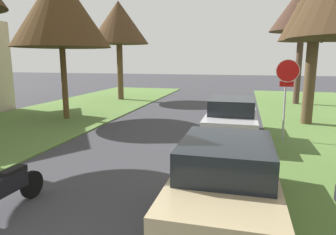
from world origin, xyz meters
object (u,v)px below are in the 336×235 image
at_px(street_tree_left_mid_b, 60,9).
at_px(street_tree_left_far, 119,23).
at_px(stop_sign_far, 287,83).
at_px(parked_sedan_silver, 231,120).
at_px(street_tree_right_far, 303,7).
at_px(parked_sedan_tan, 226,181).
at_px(parked_motorcycle, 5,190).
at_px(street_tree_right_mid_b, 316,6).

distance_m(street_tree_left_mid_b, street_tree_left_far, 7.67).
relative_size(stop_sign_far, street_tree_left_far, 0.42).
relative_size(stop_sign_far, parked_sedan_silver, 0.67).
xyz_separation_m(street_tree_right_far, street_tree_left_far, (-12.41, -0.71, -0.69)).
bearing_deg(parked_sedan_silver, parked_sedan_tan, -88.50).
bearing_deg(street_tree_right_far, parked_sedan_silver, -110.64).
relative_size(street_tree_left_far, parked_motorcycle, 3.44).
height_order(street_tree_right_far, parked_sedan_silver, street_tree_right_far).
relative_size(street_tree_right_mid_b, street_tree_right_far, 0.89).
bearing_deg(parked_motorcycle, stop_sign_far, 49.50).
bearing_deg(stop_sign_far, street_tree_right_far, 79.15).
height_order(street_tree_right_mid_b, street_tree_left_far, street_tree_left_far).
height_order(street_tree_right_far, parked_motorcycle, street_tree_right_far).
xyz_separation_m(stop_sign_far, parked_sedan_tan, (-1.73, -6.05, -1.46)).
bearing_deg(parked_motorcycle, street_tree_right_mid_b, 54.74).
distance_m(stop_sign_far, parked_sedan_tan, 6.46).
xyz_separation_m(street_tree_right_far, street_tree_left_mid_b, (-12.13, -8.38, -0.88)).
relative_size(street_tree_left_far, parked_sedan_silver, 1.60).
bearing_deg(stop_sign_far, street_tree_right_mid_b, 67.68).
height_order(street_tree_right_mid_b, street_tree_right_far, street_tree_right_far).
distance_m(street_tree_left_far, parked_sedan_tan, 18.44).
relative_size(street_tree_right_far, parked_sedan_silver, 1.77).
bearing_deg(street_tree_right_mid_b, street_tree_left_far, 153.13).
xyz_separation_m(street_tree_right_mid_b, street_tree_left_far, (-11.87, 6.01, 0.28)).
relative_size(street_tree_right_mid_b, street_tree_left_far, 0.98).
distance_m(street_tree_right_far, parked_sedan_silver, 12.21).
bearing_deg(parked_motorcycle, street_tree_right_far, 65.27).
bearing_deg(street_tree_right_mid_b, street_tree_right_far, 85.46).
height_order(street_tree_left_far, parked_sedan_silver, street_tree_left_far).
bearing_deg(street_tree_left_far, stop_sign_far, -42.15).
relative_size(parked_sedan_tan, parked_motorcycle, 2.15).
relative_size(street_tree_left_mid_b, parked_sedan_silver, 1.62).
distance_m(street_tree_right_mid_b, parked_motorcycle, 13.62).
bearing_deg(parked_sedan_silver, street_tree_right_mid_b, 46.33).
xyz_separation_m(parked_sedan_silver, parked_motorcycle, (-4.06, -6.95, -0.24)).
distance_m(street_tree_right_far, street_tree_left_mid_b, 14.77).
height_order(street_tree_right_far, parked_sedan_tan, street_tree_right_far).
bearing_deg(street_tree_right_far, street_tree_left_mid_b, -145.37).
xyz_separation_m(street_tree_right_far, parked_sedan_silver, (-3.84, -10.19, -5.53)).
distance_m(parked_sedan_tan, parked_motorcycle, 4.32).
xyz_separation_m(street_tree_left_mid_b, parked_sedan_silver, (8.30, -1.81, -4.64)).
relative_size(street_tree_right_far, parked_sedan_tan, 1.77).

